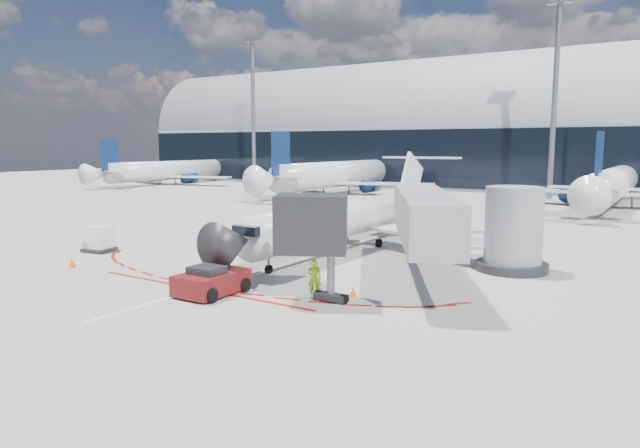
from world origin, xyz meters
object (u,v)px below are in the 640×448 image
Objects in this scene: regional_jet at (353,217)px; uld_container at (99,239)px; pushback_tug at (212,281)px; ramp_worker at (314,278)px.

regional_jet is 17.28m from uld_container.
ramp_worker is (4.46, 2.22, 0.28)m from pushback_tug.
pushback_tug is at bearing -7.06° from ramp_worker.
uld_container is at bearing -39.11° from ramp_worker.
regional_jet reaches higher than pushback_tug.
pushback_tug is 14.63m from uld_container.
pushback_tug is 3.03× the size of ramp_worker.
pushback_tug is (0.37, -14.50, -1.57)m from regional_jet.
ramp_worker is (4.83, -12.28, -1.29)m from regional_jet.
uld_container reaches higher than pushback_tug.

